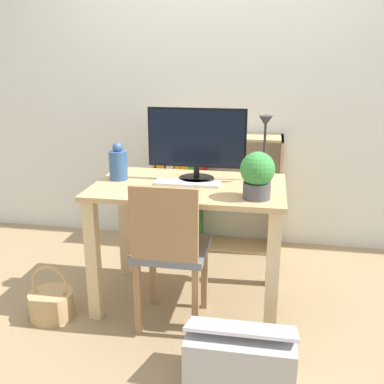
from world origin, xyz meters
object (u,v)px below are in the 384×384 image
Objects in this scene: monitor at (197,141)px; desk_lamp at (265,142)px; keyboard at (188,183)px; potted_plant at (257,174)px; bookshelf at (194,194)px; basket at (51,303)px; storage_box at (240,359)px; chair at (170,248)px; vase at (118,164)px.

desk_lamp is at bearing 0.25° from monitor.
potted_plant is (0.41, -0.20, 0.13)m from keyboard.
keyboard is 0.95m from bookshelf.
desk_lamp reaches higher than bookshelf.
basket is 1.21m from storage_box.
chair is (-0.46, -0.10, -0.42)m from potted_plant.
desk_lamp reaches higher than basket.
basket is 0.65× the size of storage_box.
vase is 0.69× the size of basket.
monitor is 2.34× the size of potted_plant.
vase is 1.01m from bookshelf.
chair is at bearing 2.92° from basket.
keyboard is 1.53× the size of potted_plant.
keyboard is 0.75× the size of storage_box.
bookshelf is (-0.15, 0.78, -0.58)m from monitor.
potted_plant reaches higher than bookshelf.
potted_plant is at bearing -64.09° from bookshelf.
storage_box is at bearing -67.14° from monitor.
monitor is 1.46× the size of desk_lamp.
vase reaches higher than storage_box.
vase is 1.33m from storage_box.
storage_box is (-0.03, -0.52, -0.76)m from potted_plant.
potted_plant is 0.49× the size of storage_box.
monitor is at bearing 141.19° from potted_plant.
bookshelf is (-0.07, 1.19, -0.05)m from chair.
vase is 0.89m from desk_lamp.
bookshelf is at bearing 107.20° from storage_box.
monitor is at bearing -179.75° from desk_lamp.
vase is at bearing -110.93° from bookshelf.
bookshelf is at bearing 69.07° from vase.
monitor reaches higher than potted_plant.
monitor is 0.67m from chair.
chair is 1.69× the size of storage_box.
keyboard is at bearing -82.75° from bookshelf.
chair is at bearing -139.79° from desk_lamp.
bookshelf is at bearing 115.91° from potted_plant.
desk_lamp is 0.79× the size of storage_box.
potted_plant is 0.26× the size of bookshelf.
storage_box is (0.38, -0.72, -0.64)m from keyboard.
monitor reaches higher than storage_box.
chair is (-0.08, -0.41, -0.52)m from monitor.
potted_plant is 0.92m from storage_box.
basket is (-0.33, -0.37, -0.78)m from vase.
keyboard is 1.16× the size of basket.
chair is 0.69m from storage_box.
storage_box is (0.50, -1.60, -0.29)m from bookshelf.
potted_plant is (-0.03, -0.30, -0.11)m from desk_lamp.
vase is (-0.47, -0.07, -0.14)m from monitor.
bookshelf is at bearing 125.36° from desk_lamp.
monitor is 1.15× the size of storage_box.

